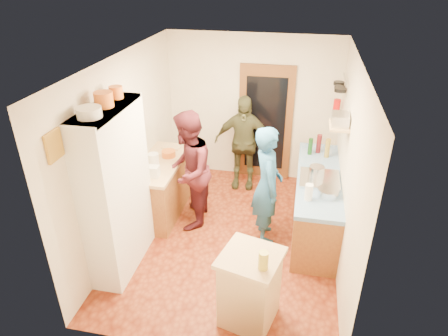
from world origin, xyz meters
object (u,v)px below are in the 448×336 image
(right_counter_base, at_px, (316,203))
(island_base, at_px, (250,290))
(person_left, at_px, (191,170))
(person_back, at_px, (244,143))
(person_hob, at_px, (270,186))
(hutch_body, at_px, (117,191))

(right_counter_base, height_order, island_base, island_base)
(island_base, distance_m, person_left, 2.12)
(person_back, bearing_deg, person_hob, -69.81)
(hutch_body, distance_m, right_counter_base, 2.90)
(person_back, bearing_deg, hutch_body, -120.28)
(right_counter_base, relative_size, person_back, 1.31)
(island_base, bearing_deg, person_back, 100.51)
(right_counter_base, bearing_deg, island_base, -110.27)
(island_base, distance_m, person_hob, 1.60)
(hutch_body, bearing_deg, person_back, 62.11)
(right_counter_base, distance_m, person_left, 1.93)
(hutch_body, bearing_deg, right_counter_base, 27.47)
(person_hob, bearing_deg, island_base, 163.72)
(person_back, bearing_deg, person_left, -117.60)
(right_counter_base, bearing_deg, hutch_body, -152.53)
(right_counter_base, relative_size, person_left, 1.21)
(person_left, bearing_deg, person_hob, 76.03)
(hutch_body, height_order, island_base, hutch_body)
(right_counter_base, bearing_deg, person_left, -173.30)
(right_counter_base, height_order, person_hob, person_hob)
(person_left, bearing_deg, person_back, 149.73)
(island_base, bearing_deg, hutch_body, 160.26)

